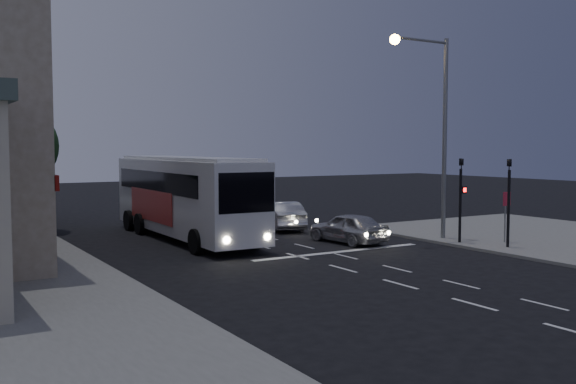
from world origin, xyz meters
TOP-DOWN VIEW (x-y plane):
  - ground at (0.00, 0.00)m, footprint 120.00×120.00m
  - road_markings at (1.29, 3.31)m, footprint 8.00×30.55m
  - tour_bus at (-1.89, 8.79)m, footprint 2.95×12.44m
  - car_suv at (3.80, 3.80)m, footprint 2.00×4.14m
  - car_sedan_a at (3.74, 9.44)m, footprint 2.71×4.63m
  - car_sedan_b at (4.63, 15.20)m, footprint 2.59×4.96m
  - car_sedan_c at (3.76, 20.79)m, footprint 3.00×5.98m
  - car_extra at (4.14, 26.06)m, footprint 1.96×4.30m
  - traffic_signal_main at (7.60, 0.78)m, footprint 0.25×0.35m
  - traffic_signal_side at (8.30, -1.20)m, footprint 0.18×0.15m
  - regulatory_sign at (9.30, -0.24)m, footprint 0.45×0.12m
  - streetlight at (7.34, 2.20)m, footprint 3.32×0.44m
  - street_tree at (-8.21, 15.02)m, footprint 4.00×4.00m

SIDE VIEW (x-z plane):
  - ground at x=0.00m, z-range 0.00..0.00m
  - road_markings at x=1.29m, z-range 0.00..0.01m
  - car_suv at x=3.80m, z-range 0.00..1.36m
  - car_extra at x=4.14m, z-range 0.00..1.37m
  - car_sedan_b at x=4.63m, z-range 0.00..1.37m
  - car_sedan_a at x=3.74m, z-range 0.00..1.44m
  - car_sedan_c at x=3.76m, z-range 0.00..1.63m
  - regulatory_sign at x=9.30m, z-range 0.50..2.70m
  - tour_bus at x=-1.89m, z-range 0.15..3.96m
  - traffic_signal_main at x=7.60m, z-range 0.37..4.47m
  - traffic_signal_side at x=8.30m, z-range 0.37..4.47m
  - street_tree at x=-8.21m, z-range 1.40..7.60m
  - streetlight at x=7.34m, z-range 1.23..10.23m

